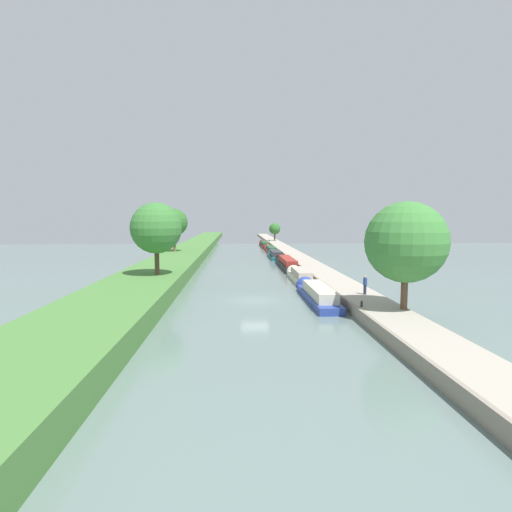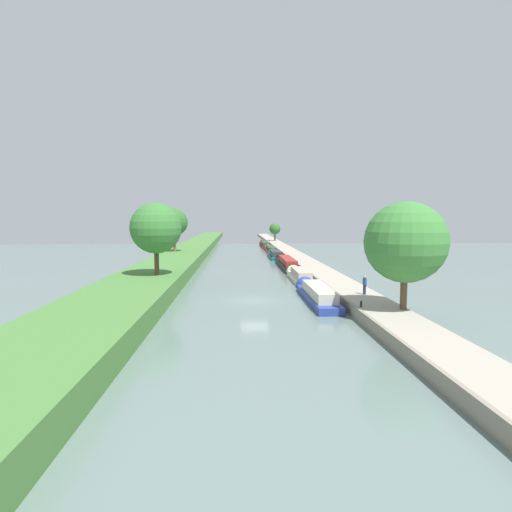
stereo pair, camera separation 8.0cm
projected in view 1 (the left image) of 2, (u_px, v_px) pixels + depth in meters
ground_plane at (255, 300)px, 36.79m from camera, size 160.00×160.00×0.00m
left_grassy_bank at (133, 292)px, 36.17m from camera, size 7.23×260.00×1.62m
right_towpath at (354, 294)px, 37.20m from camera, size 3.54×260.00×0.87m
stone_quay at (333, 294)px, 37.10m from camera, size 0.25×260.00×0.92m
narrowboat_blue at (316, 293)px, 36.91m from camera, size 2.04×12.43×2.14m
narrowboat_cream at (300, 276)px, 48.29m from camera, size 1.91×10.48×2.02m
narrowboat_black at (286, 263)px, 61.26m from camera, size 1.97×15.64×2.11m
narrowboat_teal at (275, 255)px, 75.25m from camera, size 2.19×10.90×2.22m
narrowboat_red at (270, 249)px, 89.11m from camera, size 1.90×15.58×1.83m
narrowboat_maroon at (265, 244)px, 105.26m from camera, size 2.15×16.42×2.04m
tree_rightbank_near at (406, 242)px, 28.88m from camera, size 5.85×5.85×7.82m
tree_rightbank_midnear at (275, 229)px, 116.35m from camera, size 3.23×3.23×5.05m
tree_leftbank_downstream at (174, 222)px, 69.88m from camera, size 4.71×4.71×7.44m
tree_leftbank_upstream at (156, 228)px, 40.88m from camera, size 5.19×5.19×7.43m
person_walking at (365, 284)px, 34.87m from camera, size 0.34×0.34×1.66m
mooring_bollard_near at (362, 304)px, 30.08m from camera, size 0.16×0.16×0.45m
mooring_bollard_far at (269, 241)px, 112.59m from camera, size 0.16×0.16×0.45m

